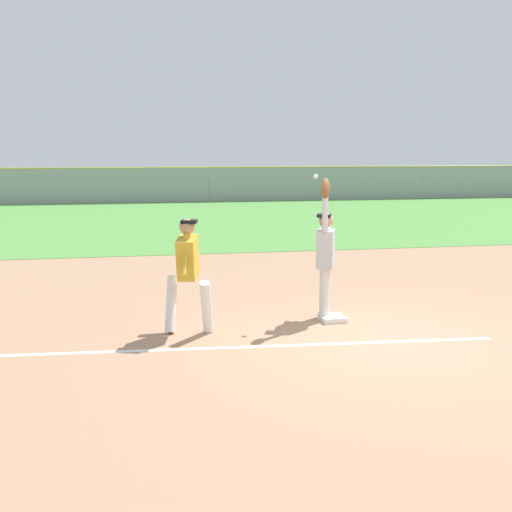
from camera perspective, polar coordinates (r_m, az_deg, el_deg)
The scene contains 12 objects.
ground_plane at distance 8.93m, azimuth 11.80°, elevation -7.93°, with size 74.59×74.59×0.00m, color tan.
outfield_grass at distance 24.22m, azimuth -2.46°, elevation 3.52°, with size 48.25×16.27×0.01m, color #549342.
chalk_foul_line at distance 8.67m, azimuth -17.32°, elevation -8.70°, with size 12.00×0.10×0.01m, color white.
first_base at distance 9.88m, azimuth 7.16°, elevation -5.81°, with size 0.38×0.38×0.08m, color white.
fielder at distance 9.74m, azimuth 6.52°, elevation 0.49°, with size 0.44×0.87×2.28m.
runner at distance 8.99m, azimuth -6.41°, elevation -1.10°, with size 0.76×0.84×1.72m.
baseball at distance 9.74m, azimuth 5.61°, elevation 7.43°, with size 0.07×0.07×0.07m, color white.
outfield_fence at distance 32.20m, azimuth -4.46°, elevation 6.71°, with size 48.33×0.08×1.83m.
parked_car_black at distance 36.11m, azimuth -19.12°, elevation 6.17°, with size 4.50×2.32×1.25m.
parked_car_white at distance 35.00m, azimuth -11.80°, elevation 6.40°, with size 4.49×2.30×1.25m.
parked_car_green at distance 35.34m, azimuth -3.49°, elevation 6.62°, with size 4.56×2.44×1.25m.
parked_car_tan at distance 36.47m, azimuth 5.03°, elevation 6.71°, with size 4.58×2.48×1.25m.
Camera 1 is at (-3.26, -7.86, 2.71)m, focal length 42.68 mm.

